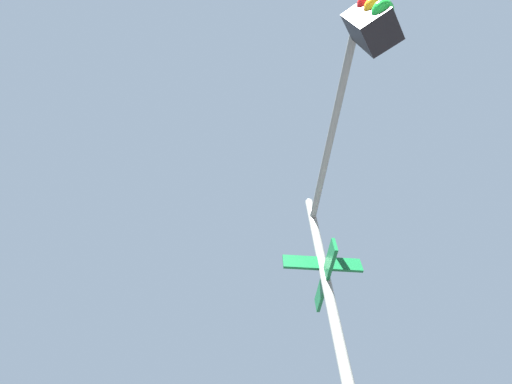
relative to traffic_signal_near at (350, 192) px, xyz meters
The scene contains 1 object.
traffic_signal_near is the anchor object (origin of this frame).
Camera 1 is at (-3.85, -5.54, 0.93)m, focal length 23.75 mm.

